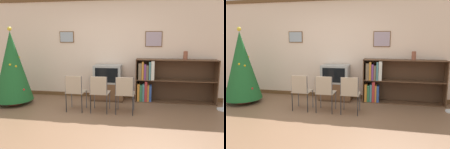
{
  "view_description": "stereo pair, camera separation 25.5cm",
  "coord_description": "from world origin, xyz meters",
  "views": [
    {
      "loc": [
        1.06,
        -3.52,
        1.62
      ],
      "look_at": [
        0.28,
        1.26,
        0.81
      ],
      "focal_mm": 35.0,
      "sensor_mm": 36.0,
      "label": 1
    },
    {
      "loc": [
        1.31,
        -3.48,
        1.62
      ],
      "look_at": [
        0.28,
        1.26,
        0.81
      ],
      "focal_mm": 35.0,
      "sensor_mm": 36.0,
      "label": 2
    }
  ],
  "objects": [
    {
      "name": "folding_chair_left",
      "position": [
        -0.51,
        0.99,
        0.47
      ],
      "size": [
        0.4,
        0.4,
        0.82
      ],
      "color": "tan",
      "rests_on": "ground_plane"
    },
    {
      "name": "television",
      "position": [
        0.04,
        2.02,
        0.7
      ],
      "size": [
        0.71,
        0.46,
        0.47
      ],
      "color": "#9E9E99",
      "rests_on": "tv_console"
    },
    {
      "name": "wall_back",
      "position": [
        0.0,
        2.33,
        1.35
      ],
      "size": [
        8.24,
        0.11,
        2.7
      ],
      "color": "beige",
      "rests_on": "ground_plane"
    },
    {
      "name": "folding_chair_center",
      "position": [
        0.04,
        0.99,
        0.47
      ],
      "size": [
        0.4,
        0.4,
        0.82
      ],
      "color": "tan",
      "rests_on": "ground_plane"
    },
    {
      "name": "folding_chair_right",
      "position": [
        0.6,
        0.99,
        0.47
      ],
      "size": [
        0.4,
        0.4,
        0.82
      ],
      "color": "tan",
      "rests_on": "ground_plane"
    },
    {
      "name": "vase",
      "position": [
        1.97,
        2.04,
        1.21
      ],
      "size": [
        0.1,
        0.1,
        0.21
      ],
      "color": "brown",
      "rests_on": "bookshelf"
    },
    {
      "name": "bookshelf",
      "position": [
        1.4,
        2.09,
        0.54
      ],
      "size": [
        1.98,
        0.36,
        1.1
      ],
      "color": "brown",
      "rests_on": "ground_plane"
    },
    {
      "name": "tv_console",
      "position": [
        0.04,
        2.02,
        0.23
      ],
      "size": [
        0.86,
        0.47,
        0.46
      ],
      "color": "#4C311E",
      "rests_on": "ground_plane"
    },
    {
      "name": "christmas_tree",
      "position": [
        -2.2,
        1.3,
        0.94
      ],
      "size": [
        0.91,
        0.91,
        1.89
      ],
      "color": "maroon",
      "rests_on": "ground_plane"
    },
    {
      "name": "ground_plane",
      "position": [
        0.0,
        0.0,
        0.0
      ],
      "size": [
        24.0,
        24.0,
        0.0
      ],
      "primitive_type": "plane",
      "color": "brown"
    }
  ]
}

